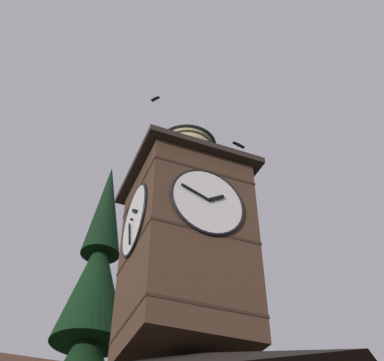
% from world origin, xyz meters
% --- Properties ---
extents(clock_tower, '(4.56, 4.56, 10.25)m').
position_xyz_m(clock_tower, '(1.15, -1.39, 11.81)').
color(clock_tower, '#4C3323').
rests_on(clock_tower, building_main).
extents(flying_bird_high, '(0.72, 0.30, 0.13)m').
position_xyz_m(flying_bird_high, '(-2.30, -3.00, 19.29)').
color(flying_bird_high, black).
extents(flying_bird_low, '(0.39, 0.47, 0.12)m').
position_xyz_m(flying_bird_low, '(2.20, -2.97, 20.76)').
color(flying_bird_low, black).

